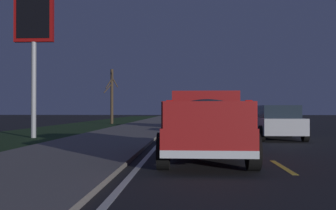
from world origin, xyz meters
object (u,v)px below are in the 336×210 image
Objects in this scene: gas_price_sign at (34,31)px; bare_tree_far at (112,95)px; pickup_truck at (206,124)px; sedan_red at (195,118)px; sedan_black at (246,118)px; sedan_silver at (277,122)px.

gas_price_sign reaches higher than bare_tree_far.
pickup_truck is 1.06× the size of bare_tree_far.
pickup_truck is 17.75m from sedan_red.
sedan_black is 0.65× the size of gas_price_sign.
pickup_truck is at bearing 155.72° from sedan_silver.
pickup_truck reaches higher than sedan_black.
sedan_silver is (-8.10, -0.28, 0.00)m from sedan_black.
gas_price_sign is 1.31× the size of bare_tree_far.
gas_price_sign is at bearing 140.64° from sedan_red.
sedan_red is at bearing 0.05° from pickup_truck.
pickup_truck is at bearing -136.11° from gas_price_sign.
pickup_truck is 0.80× the size of gas_price_sign.
pickup_truck is 12.07m from gas_price_sign.
bare_tree_far is (19.32, -0.12, -2.35)m from gas_price_sign.
sedan_black is at bearing -55.01° from gas_price_sign.
gas_price_sign is (-9.57, 7.85, 4.31)m from sedan_red.
bare_tree_far reaches higher than pickup_truck.
sedan_silver is 22.73m from bare_tree_far.
bare_tree_far is (19.63, 11.29, 1.96)m from sedan_silver.
gas_price_sign is (-7.79, 11.13, 4.31)m from sedan_black.
sedan_silver is at bearing -178.00° from sedan_black.
gas_price_sign reaches higher than sedan_black.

